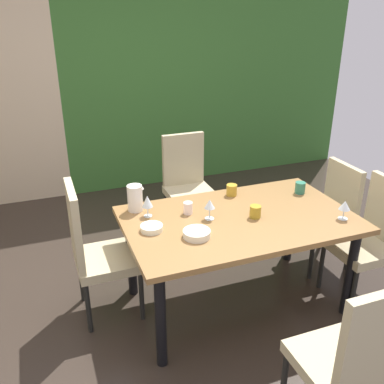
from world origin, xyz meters
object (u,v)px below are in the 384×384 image
Objects in this scene: chair_right_near at (372,236)px; serving_bowl_left at (197,234)px; pitcher_rear at (135,198)px; cup_front at (300,188)px; chair_head_near at (355,359)px; chair_right_far at (329,210)px; chair_left_far at (94,248)px; cup_near_window at (188,208)px; dining_table at (239,228)px; cup_south at (232,190)px; chair_head_far at (187,182)px; wine_glass_west at (147,202)px; wine_glass_east at (210,205)px; serving_bowl_north at (152,228)px; cup_corner at (255,212)px; wine_glass_near_shelf at (345,206)px.

chair_right_near is 5.33× the size of serving_bowl_left.
cup_front is at bearing -6.94° from pitcher_rear.
chair_right_far is (0.97, 1.48, -0.04)m from chair_head_near.
chair_left_far reaches higher than cup_near_window.
dining_table is 0.78m from pitcher_rear.
chair_head_far is at bearing 94.41° from cup_south.
chair_left_far is at bearing 42.51° from chair_head_far.
cup_front is at bearing 66.77° from chair_head_near.
wine_glass_west is at bearing -64.85° from pitcher_rear.
cup_south is at bearing 22.71° from cup_near_window.
wine_glass_east is at bearing 75.73° from chair_left_far.
cup_near_window is (0.06, 0.34, 0.02)m from serving_bowl_left.
chair_head_far is 6.55× the size of serving_bowl_north.
cup_near_window is 0.44× the size of pitcher_rear.
chair_head_near is 1.37m from chair_right_near.
chair_head_near is 1.13× the size of chair_right_far.
pitcher_rear is (-0.34, 0.19, 0.06)m from cup_near_window.
cup_corner is at bearing 13.16° from serving_bowl_left.
cup_south is at bearing 163.63° from cup_front.
wine_glass_west reaches higher than cup_south.
cup_front is (-0.03, 0.49, -0.06)m from wine_glass_near_shelf.
dining_table is at bearing -161.57° from cup_front.
chair_head_near reaches higher than cup_near_window.
serving_bowl_north is (-1.31, 0.31, -0.08)m from wine_glass_near_shelf.
wine_glass_near_shelf is at bearing 149.23° from chair_right_far.
cup_front is at bearing -1.57° from wine_glass_west.
cup_near_window is (-1.00, 0.47, -0.06)m from wine_glass_near_shelf.
chair_left_far is 0.46m from pitcher_rear.
wine_glass_west is at bearing 88.77° from chair_left_far.
cup_front reaches higher than serving_bowl_north.
wine_glass_west is (-1.60, 0.51, 0.33)m from chair_right_near.
cup_corner is 0.87m from pitcher_rear.
wine_glass_west reaches higher than cup_corner.
wine_glass_east reaches higher than cup_front.
cup_corner is (0.74, -0.07, 0.02)m from serving_bowl_north.
chair_head_near is 5.20× the size of pitcher_rear.
cup_corner is at bearing -19.53° from dining_table.
chair_left_far reaches higher than chair_right_far.
chair_head_near reaches higher than pitcher_rear.
chair_left_far is at bearing 75.59° from chair_right_near.
chair_left_far is 11.19× the size of cup_front.
wine_glass_east is 0.29m from serving_bowl_left.
chair_head_near reaches higher than chair_right_far.
dining_table is 1.58× the size of chair_left_far.
dining_table is at bearing 160.47° from cup_corner.
serving_bowl_north is at bearing 97.79° from chair_right_far.
chair_head_far is 0.89m from cup_south.
dining_table is 0.29m from wine_glass_east.
wine_glass_near_shelf is at bearing -20.57° from wine_glass_east.
chair_right_far reaches higher than cup_south.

